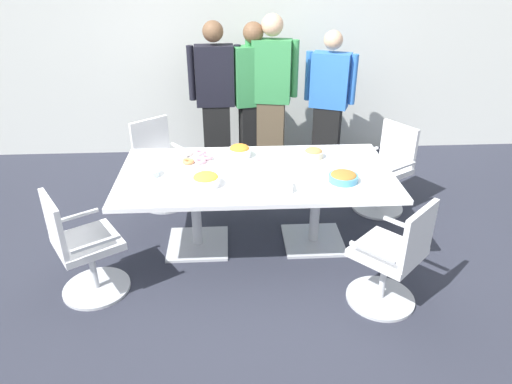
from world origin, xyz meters
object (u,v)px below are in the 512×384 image
Objects in this scene: office_chair_2 at (82,250)px; plate_stack at (149,173)px; person_standing_1 at (253,98)px; donut_platter at (194,158)px; person_standing_3 at (329,101)px; napkin_pile at (282,186)px; office_chair_1 at (160,168)px; snack_bowl_chips_yellow at (206,180)px; office_chair_3 at (393,260)px; office_chair_0 at (385,173)px; conference_table at (256,185)px; person_standing_0 at (216,98)px; snack_bowl_chips_orange at (240,151)px; person_standing_2 at (271,94)px; snack_bowl_pretzels at (343,177)px; snack_bowl_cookies at (314,153)px.

office_chair_2 reaches higher than plate_stack.
person_standing_1 is at bearing 59.34° from plate_stack.
plate_stack is at bearing -139.18° from donut_platter.
person_standing_3 reaches higher than office_chair_2.
office_chair_2 is at bearing -170.04° from napkin_pile.
donut_platter is 0.50m from plate_stack.
office_chair_1 reaches higher than snack_bowl_chips_yellow.
plate_stack is (-1.92, 0.88, 0.37)m from office_chair_3.
office_chair_0 is at bearing 31.56° from office_chair_3.
person_standing_3 is at bearing 59.91° from conference_table.
person_standing_0 is 1.90m from snack_bowl_chips_yellow.
snack_bowl_chips_orange is at bearing 98.88° from person_standing_0.
snack_bowl_chips_yellow is (-0.70, -1.87, -0.19)m from person_standing_2.
donut_platter is at bearing 98.70° from office_chair_3.
person_standing_0 is 0.66m from person_standing_2.
person_standing_1 is at bearing 75.47° from snack_bowl_chips_yellow.
snack_bowl_pretzels is (1.15, 0.01, -0.01)m from snack_bowl_chips_yellow.
office_chair_2 is 2.19m from snack_bowl_pretzels.
person_standing_0 is 10.01× the size of snack_bowl_cookies.
office_chair_1 is at bearing 40.73° from person_standing_2.
person_standing_0 reaches higher than office_chair_2.
conference_table is at bearing -28.54° from donut_platter.
snack_bowl_chips_yellow is at bearing 86.72° from person_standing_0.
office_chair_2 is at bearing 82.58° from office_chair_0.
napkin_pile is at bearing 97.48° from office_chair_0.
snack_bowl_pretzels is at bearing 105.27° from person_standing_3.
person_standing_2 is 2.00m from snack_bowl_chips_yellow.
office_chair_0 and office_chair_3 have the same top height.
person_standing_1 is at bearing 109.84° from snack_bowl_cookies.
person_standing_2 is (0.27, 1.62, 0.37)m from conference_table.
person_standing_1 reaches higher than snack_bowl_chips_yellow.
office_chair_0 is 3.91× the size of snack_bowl_chips_yellow.
snack_bowl_cookies reaches higher than donut_platter.
office_chair_0 is 2.68× the size of donut_platter.
conference_table is at bearing -152.41° from snack_bowl_cookies.
snack_bowl_chips_orange is (0.85, -0.55, 0.40)m from office_chair_1.
person_standing_0 is 1.01× the size of person_standing_1.
snack_bowl_chips_yellow is 0.55m from plate_stack.
person_standing_2 reaches higher than snack_bowl_chips_orange.
office_chair_0 is at bearing 15.62° from plate_stack.
snack_bowl_pretzels is at bearing 13.35° from napkin_pile.
snack_bowl_cookies is (0.99, 0.53, -0.01)m from snack_bowl_chips_yellow.
person_standing_0 is 0.96× the size of person_standing_2.
office_chair_3 reaches higher than snack_bowl_cookies.
person_standing_0 is at bearing 8.48° from person_standing_2.
person_standing_3 is 7.28× the size of snack_bowl_chips_yellow.
person_standing_3 is at bearing 68.97° from napkin_pile.
person_standing_1 is 7.27× the size of snack_bowl_pretzels.
napkin_pile is at bearing -61.59° from conference_table.
person_standing_1 is at bearing 87.80° from conference_table.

